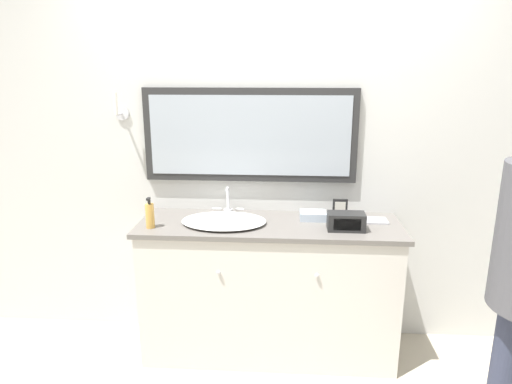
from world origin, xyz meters
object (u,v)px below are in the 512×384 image
at_px(sink_basin, 224,220).
at_px(appliance_box, 346,222).
at_px(picture_frame, 340,208).
at_px(soap_bottle, 150,215).

bearing_deg(sink_basin, appliance_box, -5.61).
distance_m(sink_basin, appliance_box, 0.75).
bearing_deg(sink_basin, picture_frame, 13.32).
height_order(appliance_box, picture_frame, picture_frame).
distance_m(appliance_box, picture_frame, 0.25).
xyz_separation_m(sink_basin, soap_bottle, (-0.43, -0.11, 0.06)).
distance_m(sink_basin, soap_bottle, 0.45).
xyz_separation_m(sink_basin, appliance_box, (0.74, -0.07, 0.03)).
height_order(sink_basin, appliance_box, sink_basin).
bearing_deg(appliance_box, picture_frame, 92.29).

